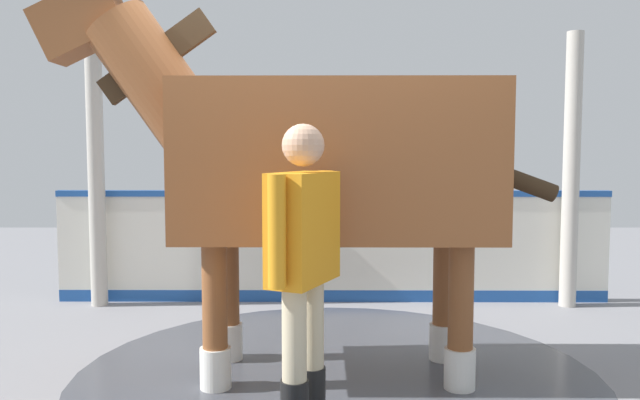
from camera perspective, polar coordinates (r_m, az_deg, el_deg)
ground_plane at (r=4.61m, az=-0.39°, el=-14.96°), size 16.00×16.00×0.02m
wet_patch at (r=4.45m, az=1.33°, el=-15.52°), size 3.58×3.58×0.00m
barrier_wall at (r=6.31m, az=0.97°, el=-4.63°), size 5.56×0.12×1.13m
roof_post_near at (r=6.46m, az=-20.01°, el=2.52°), size 0.16×0.16×2.66m
roof_post_far at (r=6.52m, az=21.81°, el=2.49°), size 0.16×0.16×2.66m
horse at (r=4.18m, az=-0.40°, el=3.64°), size 3.50×1.03×2.66m
handler at (r=3.32m, az=-1.73°, el=-5.29°), size 0.40×0.62×1.67m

